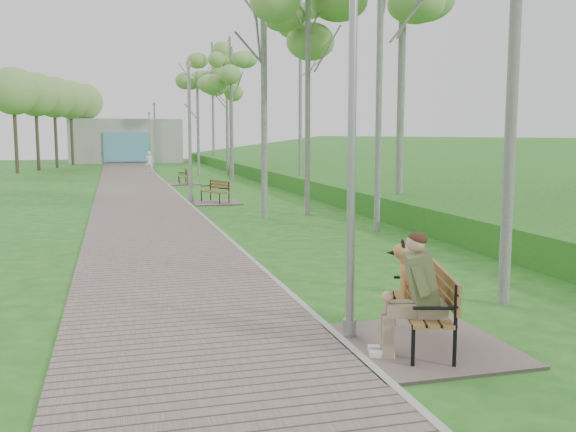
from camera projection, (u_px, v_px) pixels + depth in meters
name	position (u px, v px, depth m)	size (l,w,h in m)	color
ground	(276.00, 283.00, 11.38)	(120.00, 120.00, 0.00)	#205D19
walkway	(134.00, 188.00, 31.49)	(3.50, 67.00, 0.04)	#6E5F59
kerb	(170.00, 187.00, 31.95)	(0.10, 67.00, 0.05)	#999993
embankment	(404.00, 185.00, 33.65)	(14.00, 70.00, 1.60)	#458F2F
building_north	(126.00, 141.00, 59.51)	(10.00, 5.20, 4.00)	#9E9E99
bench_main	(419.00, 310.00, 7.83)	(1.99, 2.21, 1.73)	#6E5F59
bench_second	(215.00, 198.00, 24.51)	(1.74, 1.94, 1.07)	#6E5F59
bench_third	(183.00, 181.00, 33.88)	(1.65, 1.83, 1.01)	#6E5F59
lamp_post_near	(351.00, 174.00, 8.00)	(0.18, 0.18, 4.57)	gray
lamp_post_second	(190.00, 137.00, 24.68)	(0.21, 0.21, 5.38)	gray
lamp_post_third	(155.00, 140.00, 44.38)	(0.18, 0.18, 4.77)	gray
lamp_post_far	(150.00, 141.00, 53.08)	(0.17, 0.17, 4.45)	gray
pedestrian_near	(149.00, 162.00, 43.69)	(0.54, 0.35, 1.47)	white
birch_mid_b	(300.00, 18.00, 27.75)	(2.57, 2.57, 9.68)	silver
birch_mid_c	(231.00, 72.00, 35.28)	(2.32, 2.32, 7.68)	silver
birch_far_a	(230.00, 63.00, 37.92)	(2.27, 2.27, 8.68)	silver
birch_far_b	(197.00, 91.00, 40.68)	(2.27, 2.27, 6.81)	silver
birch_far_c	(227.00, 73.00, 40.72)	(2.48, 2.48, 8.29)	silver
birch_distant_b	(212.00, 65.00, 54.25)	(2.67, 2.67, 10.73)	silver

